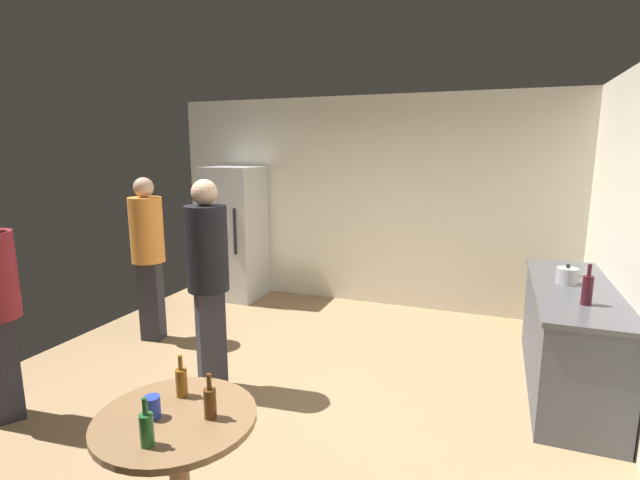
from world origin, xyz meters
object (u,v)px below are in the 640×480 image
object	(u,v)px
foreground_table	(177,435)
beer_bottle_brown	(210,402)
refrigerator	(235,233)
beer_bottle_amber	(181,381)
person_in_black_shirt	(208,270)
beer_bottle_green	(147,428)
kettle	(567,276)
plastic_cup_blue	(152,407)
person_in_orange_shirt	(148,246)
wine_bottle_on_counter	(587,289)

from	to	relation	value
foreground_table	beer_bottle_brown	distance (m)	0.26
refrigerator	beer_bottle_amber	xyz separation A→B (m)	(1.83, -3.61, -0.08)
beer_bottle_amber	person_in_black_shirt	distance (m)	1.46
refrigerator	foreground_table	world-z (taller)	refrigerator
beer_bottle_amber	beer_bottle_green	xyz separation A→B (m)	(0.12, -0.41, 0.00)
refrigerator	beer_bottle_brown	xyz separation A→B (m)	(2.09, -3.73, -0.08)
kettle	foreground_table	size ratio (longest dim) A/B	0.30
person_in_black_shirt	refrigerator	bearing A→B (deg)	157.81
kettle	plastic_cup_blue	xyz separation A→B (m)	(-2.12, -2.68, -0.18)
person_in_orange_shirt	plastic_cup_blue	bearing A→B (deg)	26.89
beer_bottle_brown	person_in_black_shirt	size ratio (longest dim) A/B	0.13
kettle	plastic_cup_blue	size ratio (longest dim) A/B	2.22
beer_bottle_brown	plastic_cup_blue	size ratio (longest dim) A/B	2.09
wine_bottle_on_counter	person_in_black_shirt	bearing A→B (deg)	-167.43
refrigerator	beer_bottle_amber	bearing A→B (deg)	-63.17
beer_bottle_amber	person_in_orange_shirt	world-z (taller)	person_in_orange_shirt
beer_bottle_amber	person_in_black_shirt	world-z (taller)	person_in_black_shirt
foreground_table	person_in_orange_shirt	xyz separation A→B (m)	(-1.98, 2.15, 0.40)
beer_bottle_brown	wine_bottle_on_counter	bearing A→B (deg)	46.61
refrigerator	beer_bottle_green	distance (m)	4.47
wine_bottle_on_counter	foreground_table	bearing A→B (deg)	-135.20
kettle	person_in_orange_shirt	bearing A→B (deg)	-173.11
beer_bottle_green	beer_bottle_amber	bearing A→B (deg)	106.66
person_in_black_shirt	person_in_orange_shirt	xyz separation A→B (m)	(-1.22, 0.71, -0.03)
beer_bottle_brown	person_in_black_shirt	xyz separation A→B (m)	(-0.93, 1.39, 0.24)
beer_bottle_amber	plastic_cup_blue	distance (m)	0.23
beer_bottle_brown	beer_bottle_green	xyz separation A→B (m)	(-0.14, -0.29, 0.00)
beer_bottle_green	beer_bottle_brown	bearing A→B (deg)	64.35
foreground_table	person_in_black_shirt	distance (m)	1.68
person_in_black_shirt	beer_bottle_brown	bearing A→B (deg)	-14.48
plastic_cup_blue	person_in_black_shirt	distance (m)	1.66
beer_bottle_amber	person_in_orange_shirt	xyz separation A→B (m)	(-1.90, 1.98, 0.21)
person_in_black_shirt	person_in_orange_shirt	distance (m)	1.41
refrigerator	beer_bottle_amber	distance (m)	4.04
plastic_cup_blue	person_in_black_shirt	xyz separation A→B (m)	(-0.67, 1.49, 0.27)
kettle	person_in_orange_shirt	size ratio (longest dim) A/B	0.14
wine_bottle_on_counter	foreground_table	size ratio (longest dim) A/B	0.39
beer_bottle_amber	beer_bottle_brown	bearing A→B (deg)	-25.34
person_in_black_shirt	plastic_cup_blue	bearing A→B (deg)	-24.27
kettle	plastic_cup_blue	distance (m)	3.43
refrigerator	person_in_black_shirt	size ratio (longest dim) A/B	1.00
refrigerator	person_in_black_shirt	xyz separation A→B (m)	(1.15, -2.34, 0.16)
foreground_table	person_in_black_shirt	size ratio (longest dim) A/B	0.44
refrigerator	kettle	distance (m)	4.11
kettle	beer_bottle_green	xyz separation A→B (m)	(-1.99, -2.87, -0.15)
beer_bottle_amber	plastic_cup_blue	xyz separation A→B (m)	(-0.01, -0.22, -0.03)
kettle	beer_bottle_green	world-z (taller)	kettle
plastic_cup_blue	beer_bottle_amber	bearing A→B (deg)	88.31
beer_bottle_amber	beer_bottle_brown	world-z (taller)	same
refrigerator	wine_bottle_on_counter	size ratio (longest dim) A/B	5.81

